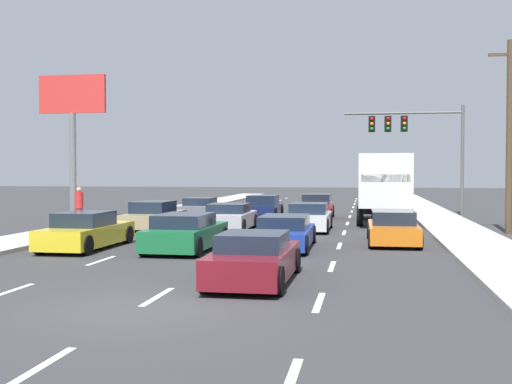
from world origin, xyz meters
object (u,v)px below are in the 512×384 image
Objects in this scene: car_maroon at (254,259)px; traffic_signal_mast at (407,131)px; roadside_billboard at (72,118)px; car_gray at (200,208)px; car_white at (309,218)px; box_truck at (384,184)px; car_navy at (263,207)px; car_silver at (229,218)px; car_blue at (284,233)px; utility_pole_mid at (510,134)px; car_red at (317,207)px; car_orange at (393,228)px; car_yellow at (86,232)px; pedestrian_near_corner at (79,207)px; car_green at (186,233)px; car_tan at (154,216)px.

car_maroon is 26.06m from traffic_signal_mast.
car_gray is at bearing 26.66° from roadside_billboard.
box_truck reaches higher than car_white.
car_navy is 1.00× the size of car_silver.
utility_pole_mid is at bearing 37.86° from car_blue.
car_red is 12.06m from utility_pole_mid.
car_navy is 0.93× the size of car_orange.
car_yellow is 8.26m from car_silver.
box_truck is 7.33m from utility_pole_mid.
car_navy is 14.61m from utility_pole_mid.
traffic_signal_mast reaches higher than car_gray.
car_orange is at bearing -73.18° from car_red.
roadside_billboard is at bearing 117.91° from pedestrian_near_corner.
car_blue is at bearing 91.25° from car_maroon.
utility_pole_mid reaches higher than car_white.
car_blue is at bearing 19.48° from car_green.
car_blue is (3.18, 1.13, -0.05)m from car_green.
pedestrian_near_corner is (-13.84, 3.47, 0.48)m from car_orange.
car_maroon is (-0.10, -13.63, -0.02)m from car_white.
box_truck reaches higher than car_orange.
traffic_signal_mast is (5.21, 18.28, 4.56)m from car_blue.
car_orange is (7.04, -4.23, -0.01)m from car_silver.
car_silver is at bearing 117.59° from car_blue.
pedestrian_near_corner is at bearing 165.91° from car_orange.
car_gray is 1.04× the size of car_red.
pedestrian_near_corner is (-13.75, -6.02, -0.97)m from box_truck.
car_gray is at bearing 68.57° from pedestrian_near_corner.
utility_pole_mid is at bearing -25.78° from car_gray.
car_red reaches higher than car_gray.
traffic_signal_mast reaches higher than car_white.
car_gray is 8.70m from roadside_billboard.
car_red is at bearing 142.78° from box_truck.
car_red is at bearing -142.60° from traffic_signal_mast.
roadside_billboard is 4.40× the size of pedestrian_near_corner.
car_tan is 11.76m from box_truck.
car_green is 6.65m from car_maroon.
utility_pole_mid reaches higher than car_silver.
utility_pole_mid is at bearing -40.89° from car_red.
car_gray is at bearing -161.30° from traffic_signal_mast.
box_truck is 4.42× the size of pedestrian_near_corner.
car_gray is 0.58× the size of box_truck.
car_maroon is (6.83, -5.66, -0.02)m from car_yellow.
car_green is at bearing -101.77° from car_red.
box_truck is (3.61, -2.74, 1.39)m from car_red.
car_white is 0.58× the size of traffic_signal_mast.
car_tan is at bearing -178.49° from car_white.
car_green is 9.64m from pedestrian_near_corner.
car_tan is 7.15m from car_white.
car_silver is at bearing -177.77° from utility_pole_mid.
car_gray is at bearing 113.22° from car_silver.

